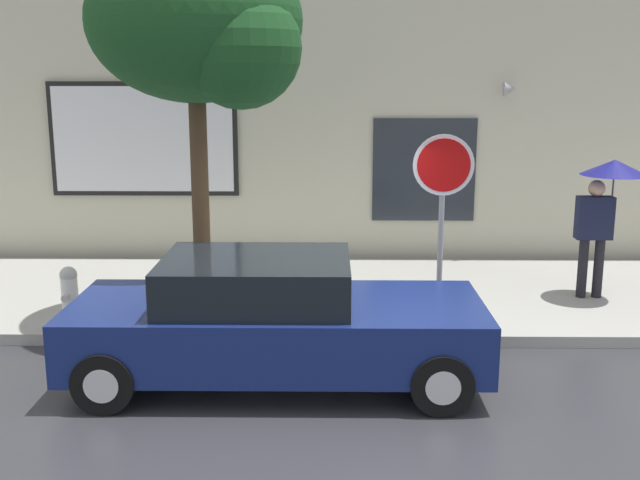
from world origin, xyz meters
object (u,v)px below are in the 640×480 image
(parked_car, at_px, (273,321))
(stop_sign, at_px, (442,193))
(pedestrian_with_umbrella, at_px, (607,191))
(fire_hydrant, at_px, (70,293))
(street_tree, at_px, (204,28))

(parked_car, relative_size, stop_sign, 1.81)
(parked_car, xyz_separation_m, stop_sign, (2.02, 1.44, 1.20))
(pedestrian_with_umbrella, relative_size, stop_sign, 0.81)
(fire_hydrant, height_order, street_tree, street_tree)
(fire_hydrant, distance_m, pedestrian_with_umbrella, 7.58)
(fire_hydrant, relative_size, stop_sign, 0.28)
(street_tree, bearing_deg, stop_sign, -7.75)
(street_tree, relative_size, stop_sign, 1.97)
(parked_car, distance_m, pedestrian_with_umbrella, 5.45)
(fire_hydrant, xyz_separation_m, stop_sign, (4.87, -0.31, 1.41))
(parked_car, relative_size, pedestrian_with_umbrella, 2.23)
(pedestrian_with_umbrella, bearing_deg, stop_sign, -151.64)
(parked_car, bearing_deg, pedestrian_with_umbrella, 31.65)
(parked_car, bearing_deg, fire_hydrant, 148.38)
(fire_hydrant, bearing_deg, stop_sign, -3.67)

